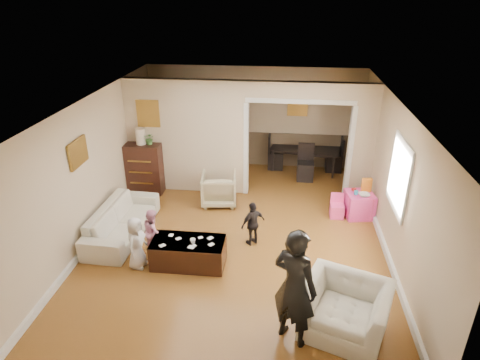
# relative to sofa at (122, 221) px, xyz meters

# --- Properties ---
(floor) EXTENTS (7.00, 7.00, 0.00)m
(floor) POSITION_rel_sofa_xyz_m (2.23, 0.30, -0.30)
(floor) COLOR #996027
(floor) RESTS_ON ground
(partition_left) EXTENTS (2.75, 0.18, 2.60)m
(partition_left) POSITION_rel_sofa_xyz_m (0.86, 2.10, 1.00)
(partition_left) COLOR #C8B092
(partition_left) RESTS_ON ground
(partition_right) EXTENTS (0.55, 0.18, 2.60)m
(partition_right) POSITION_rel_sofa_xyz_m (4.71, 2.10, 1.00)
(partition_right) COLOR #C8B092
(partition_right) RESTS_ON ground
(partition_header) EXTENTS (2.22, 0.18, 0.35)m
(partition_header) POSITION_rel_sofa_xyz_m (3.33, 2.10, 2.13)
(partition_header) COLOR #C8B092
(partition_header) RESTS_ON partition_right
(window_pane) EXTENTS (0.03, 0.95, 1.10)m
(window_pane) POSITION_rel_sofa_xyz_m (4.96, -0.10, 1.25)
(window_pane) COLOR white
(window_pane) RESTS_ON ground
(framed_art_partition) EXTENTS (0.45, 0.03, 0.55)m
(framed_art_partition) POSITION_rel_sofa_xyz_m (0.03, 2.00, 1.55)
(framed_art_partition) COLOR brown
(framed_art_partition) RESTS_ON partition_left
(framed_art_sofa_wall) EXTENTS (0.03, 0.55, 0.40)m
(framed_art_sofa_wall) POSITION_rel_sofa_xyz_m (-0.48, -0.30, 1.50)
(framed_art_sofa_wall) COLOR brown
(framed_art_alcove) EXTENTS (0.45, 0.03, 0.55)m
(framed_art_alcove) POSITION_rel_sofa_xyz_m (3.33, 3.74, 1.40)
(framed_art_alcove) COLOR brown
(sofa) EXTENTS (0.89, 2.08, 0.60)m
(sofa) POSITION_rel_sofa_xyz_m (0.00, 0.00, 0.00)
(sofa) COLOR beige
(sofa) RESTS_ON ground
(armchair_back) EXTENTS (0.83, 0.85, 0.70)m
(armchair_back) POSITION_rel_sofa_xyz_m (1.66, 1.47, 0.05)
(armchair_back) COLOR tan
(armchair_back) RESTS_ON ground
(armchair_front) EXTENTS (1.41, 1.33, 0.74)m
(armchair_front) POSITION_rel_sofa_xyz_m (3.97, -2.05, 0.07)
(armchair_front) COLOR beige
(armchair_front) RESTS_ON ground
(dresser) EXTENTS (0.86, 0.48, 1.18)m
(dresser) POSITION_rel_sofa_xyz_m (-0.15, 1.86, 0.29)
(dresser) COLOR #35170F
(dresser) RESTS_ON ground
(table_lamp) EXTENTS (0.22, 0.22, 0.36)m
(table_lamp) POSITION_rel_sofa_xyz_m (-0.15, 1.86, 1.06)
(table_lamp) COLOR beige
(table_lamp) RESTS_ON dresser
(potted_plant) EXTENTS (0.24, 0.21, 0.27)m
(potted_plant) POSITION_rel_sofa_xyz_m (0.05, 1.86, 1.02)
(potted_plant) COLOR #457835
(potted_plant) RESTS_ON dresser
(coffee_table) EXTENTS (1.25, 0.63, 0.47)m
(coffee_table) POSITION_rel_sofa_xyz_m (1.48, -0.79, -0.07)
(coffee_table) COLOR #351910
(coffee_table) RESTS_ON ground
(coffee_cup) EXTENTS (0.09, 0.09, 0.09)m
(coffee_cup) POSITION_rel_sofa_xyz_m (1.58, -0.84, 0.21)
(coffee_cup) COLOR white
(coffee_cup) RESTS_ON coffee_table
(play_table) EXTENTS (0.62, 0.62, 0.52)m
(play_table) POSITION_rel_sofa_xyz_m (4.65, 1.24, -0.04)
(play_table) COLOR #FF43A6
(play_table) RESTS_ON ground
(cereal_box) EXTENTS (0.21, 0.10, 0.30)m
(cereal_box) POSITION_rel_sofa_xyz_m (4.77, 1.34, 0.37)
(cereal_box) COLOR yellow
(cereal_box) RESTS_ON play_table
(cyan_cup) EXTENTS (0.08, 0.08, 0.08)m
(cyan_cup) POSITION_rel_sofa_xyz_m (4.55, 1.19, 0.26)
(cyan_cup) COLOR teal
(cyan_cup) RESTS_ON play_table
(toy_block) EXTENTS (0.10, 0.09, 0.05)m
(toy_block) POSITION_rel_sofa_xyz_m (4.53, 1.36, 0.25)
(toy_block) COLOR red
(toy_block) RESTS_ON play_table
(play_bowl) EXTENTS (0.26, 0.26, 0.06)m
(play_bowl) POSITION_rel_sofa_xyz_m (4.70, 1.12, 0.25)
(play_bowl) COLOR white
(play_bowl) RESTS_ON play_table
(dining_table) EXTENTS (1.87, 1.25, 0.61)m
(dining_table) POSITION_rel_sofa_xyz_m (3.59, 3.57, 0.00)
(dining_table) COLOR black
(dining_table) RESTS_ON ground
(adult_person) EXTENTS (0.76, 0.69, 1.74)m
(adult_person) POSITION_rel_sofa_xyz_m (3.25, -2.27, 0.57)
(adult_person) COLOR black
(adult_person) RESTS_ON ground
(child_kneel_a) EXTENTS (0.37, 0.50, 0.94)m
(child_kneel_a) POSITION_rel_sofa_xyz_m (0.63, -0.94, 0.17)
(child_kneel_a) COLOR silver
(child_kneel_a) RESTS_ON ground
(child_kneel_b) EXTENTS (0.45, 0.51, 0.86)m
(child_kneel_b) POSITION_rel_sofa_xyz_m (0.78, -0.49, 0.13)
(child_kneel_b) COLOR pink
(child_kneel_b) RESTS_ON ground
(child_toddler) EXTENTS (0.52, 0.49, 0.87)m
(child_toddler) POSITION_rel_sofa_xyz_m (2.53, -0.04, 0.13)
(child_toddler) COLOR black
(child_toddler) RESTS_ON ground
(craft_papers) EXTENTS (0.93, 0.44, 0.00)m
(craft_papers) POSITION_rel_sofa_xyz_m (1.52, -0.81, 0.17)
(craft_papers) COLOR white
(craft_papers) RESTS_ON coffee_table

